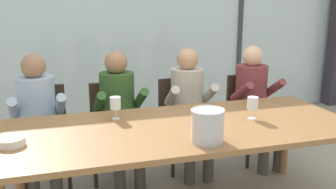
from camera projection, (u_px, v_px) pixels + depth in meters
The scene contains 17 objects.
ground at pixel (150, 164), 3.82m from camera, with size 14.00×14.00×0.00m, color #9E9384.
window_glass_panel at pixel (122, 27), 4.96m from camera, with size 7.79×0.03×2.60m, color silver.
window_mullion_right at pixel (240, 24), 5.42m from camera, with size 0.06×0.06×2.60m, color #38383D.
hillside_vineyard at pixel (96, 42), 8.49m from camera, with size 13.79×2.40×1.41m, color #477A38.
dining_table at pixel (181, 133), 2.72m from camera, with size 2.59×1.06×0.75m.
chair_near_curtain at pixel (44, 127), 3.39m from camera, with size 0.45×0.45×0.88m.
chair_left_of_center at pixel (113, 122), 3.51m from camera, with size 0.47×0.47×0.88m.
chair_center at pixel (182, 115), 3.73m from camera, with size 0.46×0.46×0.88m.
chair_right_of_center at pixel (249, 110), 3.92m from camera, with size 0.49×0.49×0.88m.
person_pale_blue_shirt at pixel (38, 114), 3.19m from camera, with size 0.49×0.63×1.20m.
person_olive_shirt at pixel (119, 108), 3.38m from camera, with size 0.48×0.63×1.20m.
person_beige_jumper at pixel (189, 102), 3.57m from camera, with size 0.47×0.62×1.20m.
person_maroon_top at pixel (255, 97), 3.76m from camera, with size 0.49×0.63×1.20m.
ice_bucket_primary at pixel (208, 125), 2.37m from camera, with size 0.22×0.22×0.22m.
tasting_bowl at pixel (11, 141), 2.33m from camera, with size 0.18×0.18×0.05m, color silver.
wine_glass_near_bucket at pixel (252, 103), 2.84m from camera, with size 0.08×0.08×0.17m.
wine_glass_center_pour at pixel (115, 104), 2.84m from camera, with size 0.08×0.08×0.17m.
Camera 1 is at (-0.82, -2.44, 1.64)m, focal length 39.44 mm.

